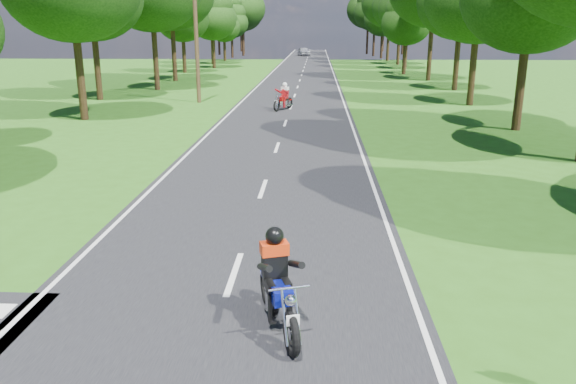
{
  "coord_description": "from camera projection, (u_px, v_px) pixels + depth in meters",
  "views": [
    {
      "loc": [
        1.55,
        -7.94,
        4.6
      ],
      "look_at": [
        0.95,
        4.0,
        1.1
      ],
      "focal_mm": 35.0,
      "sensor_mm": 36.0,
      "label": 1
    }
  ],
  "objects": [
    {
      "name": "ground",
      "position": [
        216.0,
        327.0,
        8.98
      ],
      "size": [
        160.0,
        160.0,
        0.0
      ],
      "primitive_type": "plane",
      "color": "#285713",
      "rests_on": "ground"
    },
    {
      "name": "main_road",
      "position": [
        302.0,
        75.0,
        56.9
      ],
      "size": [
        7.0,
        140.0,
        0.02
      ],
      "primitive_type": "cube",
      "color": "black",
      "rests_on": "ground"
    },
    {
      "name": "road_markings",
      "position": [
        300.0,
        77.0,
        55.11
      ],
      "size": [
        7.4,
        140.0,
        0.01
      ],
      "color": "silver",
      "rests_on": "main_road"
    },
    {
      "name": "telegraph_pole",
      "position": [
        196.0,
        37.0,
        34.96
      ],
      "size": [
        1.2,
        0.26,
        8.0
      ],
      "color": "#382616",
      "rests_on": "ground"
    },
    {
      "name": "rider_near_blue",
      "position": [
        278.0,
        280.0,
        8.72
      ],
      "size": [
        1.21,
        2.05,
        1.62
      ],
      "primitive_type": null,
      "rotation": [
        0.0,
        0.0,
        0.31
      ],
      "color": "#0D1790",
      "rests_on": "main_road"
    },
    {
      "name": "rider_far_red",
      "position": [
        283.0,
        96.0,
        32.48
      ],
      "size": [
        1.37,
        1.98,
        1.58
      ],
      "primitive_type": null,
      "rotation": [
        0.0,
        0.0,
        -0.43
      ],
      "color": "#AC0D0D",
      "rests_on": "main_road"
    },
    {
      "name": "distant_car",
      "position": [
        304.0,
        51.0,
        96.3
      ],
      "size": [
        2.55,
        4.53,
        1.46
      ],
      "primitive_type": "imported",
      "rotation": [
        0.0,
        0.0,
        0.21
      ],
      "color": "#AFB0B6",
      "rests_on": "main_road"
    }
  ]
}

